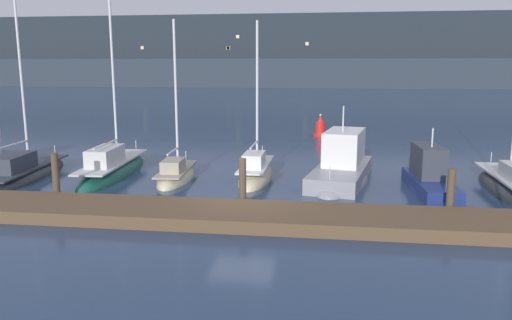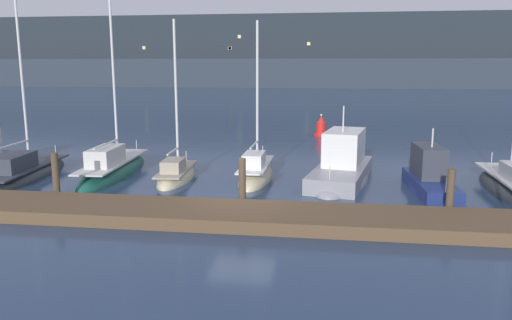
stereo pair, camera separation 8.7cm
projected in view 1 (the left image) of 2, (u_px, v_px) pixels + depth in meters
name	position (u px, v px, depth m)	size (l,w,h in m)	color
ground_plane	(242.00, 209.00, 19.24)	(400.00, 400.00, 0.00)	navy
dock	(235.00, 215.00, 17.67)	(39.43, 2.80, 0.45)	brown
mooring_pile_1	(56.00, 177.00, 20.16)	(0.28, 0.28, 1.99)	#4C3D2D
mooring_pile_2	(243.00, 184.00, 19.13)	(0.28, 0.28, 1.97)	#4C3D2D
mooring_pile_3	(451.00, 193.00, 18.12)	(0.28, 0.28, 1.79)	#4C3D2D
sailboat_berth_2	(22.00, 175.00, 24.49)	(2.91, 8.16, 10.01)	#2D3338
sailboat_berth_3	(113.00, 172.00, 25.21)	(2.36, 8.32, 10.10)	#195647
sailboat_berth_4	(176.00, 176.00, 24.29)	(1.83, 5.10, 8.18)	beige
sailboat_berth_5	(256.00, 176.00, 24.35)	(1.51, 5.56, 8.18)	beige
motorboat_berth_6	(341.00, 172.00, 23.93)	(3.73, 7.52, 4.25)	gray
motorboat_berth_7	(429.00, 183.00, 21.88)	(1.87, 5.60, 3.29)	navy
channel_buoy	(320.00, 128.00, 38.90)	(1.10, 1.10, 1.72)	red
hillside_backdrop	(305.00, 54.00, 130.10)	(240.00, 23.00, 17.96)	#232B33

